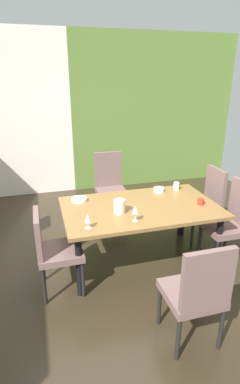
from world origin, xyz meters
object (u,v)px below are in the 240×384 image
Objects in this scene: pitcher_right at (120,206)px; chair_right_near at (231,219)px; chair_left_near at (53,247)px; chair_right_far at (206,202)px; chair_head_near at (197,291)px; cup_north at (201,202)px; chair_head_far at (110,184)px; serving_bowl_center at (79,199)px; wine_glass_corner at (135,210)px; wine_glass_front at (88,218)px; serving_bowl_near_window at (159,190)px; cup_near_shelf at (176,186)px; dining_table at (140,212)px.

chair_right_near is at bearing -7.55° from pitcher_right.
chair_right_far reaches higher than chair_left_near.
cup_north is at bearing 59.97° from chair_head_near.
chair_head_far is (-0.07, 2.58, 0.02)m from chair_head_near.
chair_head_far reaches higher than pitcher_right.
serving_bowl_center is at bearing 159.84° from cup_north.
wine_glass_corner is at bearing -67.98° from pitcher_right.
wine_glass_front is 1.16× the size of serving_bowl_near_window.
chair_head_far is 1.03× the size of chair_right_far.
chair_head_far reaches higher than cup_near_shelf.
chair_head_near is 1.43m from chair_right_near.
serving_bowl_center is at bearing 87.71° from chair_right_far.
serving_bowl_near_window is (0.39, 0.38, 0.10)m from dining_table.
serving_bowl_center is at bearing 69.65° from chair_right_near.
pitcher_right reaches higher than cup_near_shelf.
wine_glass_front reaches higher than cup_near_shelf.
wine_glass_front is 1.62× the size of cup_near_shelf.
chair_right_far reaches higher than serving_bowl_near_window.
cup_north is (0.30, -0.52, 0.01)m from serving_bowl_near_window.
dining_table is 1.81× the size of chair_head_near.
cup_near_shelf is at bearing 70.08° from chair_head_near.
chair_head_near is 1.25m from pitcher_right.
serving_bowl_near_window is at bearing 1.75° from serving_bowl_center.
serving_bowl_near_window is (1.04, 0.03, 0.01)m from serving_bowl_center.
cup_near_shelf is at bearing 29.87° from wine_glass_front.
chair_head_far is 6.77× the size of pitcher_right.
wine_glass_corner is (-1.21, -0.07, 0.30)m from chair_right_near.
chair_head_near is 1.78m from serving_bowl_center.
cup_near_shelf is (0.61, 1.67, 0.23)m from chair_head_near.
chair_left_near is (-1.03, -0.28, -0.14)m from dining_table.
chair_left_near is at bearing 136.15° from chair_head_near.
serving_bowl_center is at bearing 124.26° from wine_glass_corner.
wine_glass_front is at bearing -91.57° from serving_bowl_center.
chair_head_near is 1.79m from cup_near_shelf.
chair_right_far is at bearing 27.32° from wine_glass_corner.
chair_head_near is (0.03, -1.29, -0.11)m from dining_table.
serving_bowl_center is (-0.65, 0.35, 0.09)m from dining_table.
chair_left_near is 5.66× the size of wine_glass_front.
cup_near_shelf is at bearing 31.15° from dining_table.
wine_glass_corner is at bearing -55.74° from serving_bowl_center.
serving_bowl_center is 1.04m from serving_bowl_near_window.
pitcher_right is (-0.10, 0.24, -0.05)m from wine_glass_corner.
dining_table is 0.55m from serving_bowl_near_window.
chair_right_near is 6.61× the size of pitcher_right.
cup_near_shelf reaches higher than cup_north.
chair_right_far is at bearing 57.25° from chair_head_near.
chair_head_near is 1.86m from chair_right_far.
chair_head_near reaches higher than cup_near_shelf.
chair_head_far is 1.02× the size of chair_right_near.
serving_bowl_center reaches higher than dining_table.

